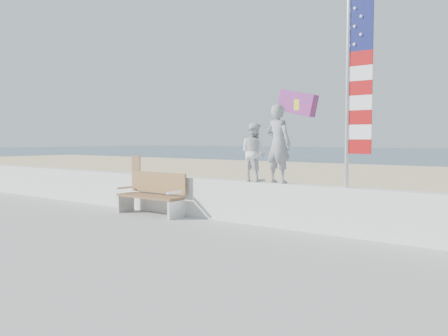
{
  "coord_description": "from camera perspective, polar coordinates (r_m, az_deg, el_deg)",
  "views": [
    {
      "loc": [
        6.43,
        -6.32,
        1.96
      ],
      "look_at": [
        0.2,
        1.8,
        1.35
      ],
      "focal_mm": 38.0,
      "sensor_mm": 36.0,
      "label": 1
    }
  ],
  "objects": [
    {
      "name": "parafoil_kite",
      "position": [
        10.91,
        8.95,
        7.7
      ],
      "size": [
        0.97,
        0.29,
        0.66
      ],
      "color": "red",
      "rests_on": "ground"
    },
    {
      "name": "seawall",
      "position": [
        10.59,
        -0.2,
        -3.8
      ],
      "size": [
        30.0,
        0.35,
        0.9
      ],
      "primitive_type": "cube",
      "color": "silver",
      "rests_on": "boardwalk"
    },
    {
      "name": "sign",
      "position": [
        12.99,
        -10.48,
        -1.12
      ],
      "size": [
        0.32,
        0.07,
        1.46
      ],
      "color": "olive",
      "rests_on": "sand"
    },
    {
      "name": "flag",
      "position": [
        9.04,
        15.42,
        9.85
      ],
      "size": [
        0.5,
        0.08,
        3.5
      ],
      "color": "silver",
      "rests_on": "seawall"
    },
    {
      "name": "ground",
      "position": [
        9.22,
        -7.91,
        -8.89
      ],
      "size": [
        220.0,
        220.0,
        0.0
      ],
      "primitive_type": "plane",
      "color": "#294052",
      "rests_on": "ground"
    },
    {
      "name": "child",
      "position": [
        10.02,
        3.59,
        1.9
      ],
      "size": [
        0.67,
        0.56,
        1.23
      ],
      "primitive_type": "imported",
      "rotation": [
        0.0,
        0.0,
        2.98
      ],
      "color": "silver",
      "rests_on": "seawall"
    },
    {
      "name": "sand",
      "position": [
        16.72,
        14.65,
        -3.29
      ],
      "size": [
        90.0,
        40.0,
        0.08
      ],
      "primitive_type": "cube",
      "color": "#D2BE8C",
      "rests_on": "ground"
    },
    {
      "name": "bench",
      "position": [
        11.41,
        -8.59,
        -3.02
      ],
      "size": [
        1.8,
        0.57,
        1.0
      ],
      "color": "brown",
      "rests_on": "boardwalk"
    },
    {
      "name": "adult",
      "position": [
        9.7,
        6.55,
        2.9
      ],
      "size": [
        0.63,
        0.46,
        1.6
      ],
      "primitive_type": "imported",
      "rotation": [
        0.0,
        0.0,
        2.99
      ],
      "color": "gray",
      "rests_on": "seawall"
    }
  ]
}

